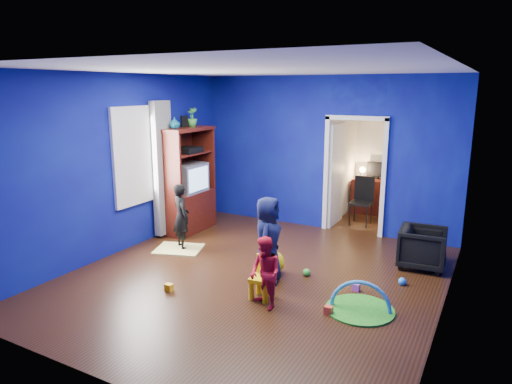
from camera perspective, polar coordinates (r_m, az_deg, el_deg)
The scene contains 33 objects.
floor at distance 6.67m, azimuth -0.20°, elevation -10.64°, with size 5.00×5.50×0.01m, color black.
ceiling at distance 6.13m, azimuth -0.23°, elevation 15.09°, with size 5.00×5.50×0.01m, color white.
wall_back at distance 8.72m, azimuth 8.54°, elevation 4.73°, with size 5.00×0.02×2.90m, color #0B0970.
wall_front at distance 4.12m, azimuth -19.00°, elevation -4.97°, with size 5.00×0.02×2.90m, color #0B0970.
wall_left at distance 7.74m, azimuth -16.70°, elevation 3.31°, with size 0.02×5.50×2.90m, color #0B0970.
wall_right at distance 5.52m, azimuth 23.19°, elevation -0.88°, with size 0.02×5.50×2.90m, color #0B0970.
alcove at distance 9.40m, azimuth 13.79°, elevation 3.85°, with size 1.00×1.75×2.50m, color silver, non-canonical shape.
armchair at distance 7.37m, azimuth 20.10°, elevation -6.56°, with size 0.66×0.68×0.62m, color black.
child_black at distance 7.75m, azimuth -9.32°, elevation -3.05°, with size 0.41×0.27×1.12m, color black.
child_navy at distance 6.34m, azimuth 1.48°, elevation -6.00°, with size 0.60×0.39×1.22m, color #0E1334.
toddler_red at distance 5.66m, azimuth 1.16°, elevation -10.09°, with size 0.44×0.34×0.91m, color #B41315.
vase at distance 8.27m, azimuth -10.15°, elevation 8.49°, with size 0.19×0.19×0.20m, color #0D606A.
potted_plant at distance 8.68m, azimuth -8.01°, elevation 9.26°, with size 0.20×0.20×0.35m, color #388F34.
tv_armoire at distance 8.65m, azimuth -8.63°, elevation 1.51°, with size 0.58×1.14×1.96m, color #370F09.
crt_tv at distance 8.62m, azimuth -8.43°, elevation 1.75°, with size 0.46×0.70×0.54m, color silver.
yellow_blanket at distance 7.84m, azimuth -9.63°, elevation -7.06°, with size 0.75×0.60×0.03m, color #F2E07A.
hopper_ball at distance 6.72m, azimuth 2.05°, elevation -8.82°, with size 0.36×0.36×0.36m, color yellow.
kid_chair at distance 5.97m, azimuth 0.75°, elevation -10.97°, with size 0.28×0.28×0.50m, color yellow.
play_mat at distance 5.91m, azimuth 12.87°, elevation -14.13°, with size 0.84×0.84×0.02m, color #469B23.
toy_arch at distance 5.91m, azimuth 12.87°, elevation -14.05°, with size 0.75×0.75×0.05m, color #3F8CD8.
window_left at distance 7.96m, azimuth -14.89°, elevation 4.41°, with size 0.03×0.95×1.55m, color white.
curtain at distance 8.34m, azimuth -11.61°, elevation 2.85°, with size 0.14×0.42×2.40m, color slate.
doorway at distance 8.60m, azimuth 12.20°, elevation 1.77°, with size 1.16×0.10×2.10m, color white.
study_desk at distance 10.17m, azimuth 14.45°, elevation -0.55°, with size 0.88×0.44×0.75m, color #3D140A.
desk_monitor at distance 10.17m, azimuth 14.80°, elevation 2.75°, with size 0.40×0.05×0.32m, color black.
desk_lamp at distance 10.18m, azimuth 13.19°, elevation 2.73°, with size 0.14×0.14×0.14m, color #FFD88C.
folding_chair at distance 9.24m, azimuth 13.00°, elevation -1.25°, with size 0.40×0.40×0.92m, color black.
book_shelf at distance 10.04m, azimuth 15.14°, elevation 8.76°, with size 0.88×0.24×0.04m, color white.
toy_0 at distance 5.74m, azimuth 9.05°, elevation -14.37°, with size 0.10×0.08×0.10m, color #EA4A27.
toy_1 at distance 6.74m, azimuth 17.82°, elevation -10.56°, with size 0.11×0.11×0.11m, color #287BE4.
toy_2 at distance 6.36m, azimuth -10.84°, elevation -11.64°, with size 0.10×0.08×0.10m, color #F8AF0D.
toy_3 at distance 6.75m, azimuth 6.34°, elevation -9.92°, with size 0.11×0.11×0.11m, color green.
toy_4 at distance 6.40m, azimuth 12.38°, elevation -11.53°, with size 0.10×0.08×0.10m, color #DB52D7.
Camera 1 is at (2.94, -5.37, 2.66)m, focal length 32.00 mm.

